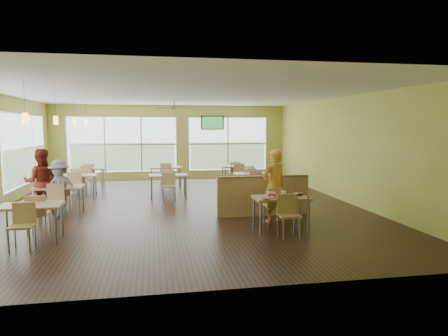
{
  "coord_description": "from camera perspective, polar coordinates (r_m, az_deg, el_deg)",
  "views": [
    {
      "loc": [
        -0.77,
        -11.35,
        2.3
      ],
      "look_at": [
        1.14,
        -0.62,
        1.16
      ],
      "focal_mm": 32.0,
      "sensor_mm": 36.0,
      "label": 1
    }
  ],
  "objects": [
    {
      "name": "food_basket",
      "position": [
        9.2,
        10.56,
        -3.63
      ],
      "size": [
        0.23,
        0.23,
        0.05
      ],
      "color": "black",
      "rests_on": "main_table"
    },
    {
      "name": "wrapper_mid",
      "position": [
        8.94,
        7.6,
        -3.92
      ],
      "size": [
        0.21,
        0.19,
        0.05
      ],
      "primitive_type": "ellipsoid",
      "rotation": [
        0.0,
        0.0,
        -0.16
      ],
      "color": "#9A714A",
      "rests_on": "main_table"
    },
    {
      "name": "ketchup_cup",
      "position": [
        8.9,
        12.0,
        -4.1
      ],
      "size": [
        0.07,
        0.07,
        0.03
      ],
      "primitive_type": "cylinder",
      "color": "#A8121B",
      "rests_on": "main_table"
    },
    {
      "name": "man_plaid",
      "position": [
        9.63,
        7.16,
        -2.54
      ],
      "size": [
        0.75,
        0.63,
        1.76
      ],
      "primitive_type": "imported",
      "rotation": [
        0.0,
        0.0,
        3.52
      ],
      "color": "orange",
      "rests_on": "floor"
    },
    {
      "name": "pendant_lights",
      "position": [
        12.26,
        -21.68,
        6.28
      ],
      "size": [
        0.11,
        7.31,
        0.86
      ],
      "color": "#2D2119",
      "rests_on": "ceiling"
    },
    {
      "name": "window_bays",
      "position": [
        14.57,
        -17.53,
        2.46
      ],
      "size": [
        9.24,
        10.24,
        2.38
      ],
      "color": "white",
      "rests_on": "room"
    },
    {
      "name": "ceiling_fan",
      "position": [
        14.38,
        -7.12,
        8.51
      ],
      "size": [
        1.25,
        1.25,
        0.29
      ],
      "color": "#2D2119",
      "rests_on": "ceiling"
    },
    {
      "name": "half_wall_divider",
      "position": [
        10.34,
        5.6,
        -3.95
      ],
      "size": [
        2.4,
        0.14,
        1.04
      ],
      "color": "tan",
      "rests_on": "floor"
    },
    {
      "name": "cup_red_far",
      "position": [
        8.77,
        10.2,
        -3.89
      ],
      "size": [
        0.08,
        0.08,
        0.3
      ],
      "color": "white",
      "rests_on": "main_table"
    },
    {
      "name": "patron_grey",
      "position": [
        10.94,
        -22.4,
        -2.7
      ],
      "size": [
        1.04,
        0.73,
        1.47
      ],
      "primitive_type": "imported",
      "rotation": [
        0.0,
        0.0,
        -0.21
      ],
      "color": "slate",
      "rests_on": "floor"
    },
    {
      "name": "cup_red_near",
      "position": [
        8.84,
        8.51,
        -3.69
      ],
      "size": [
        0.1,
        0.1,
        0.38
      ],
      "color": "white",
      "rests_on": "main_table"
    },
    {
      "name": "main_table",
      "position": [
        8.95,
        8.13,
        -4.83
      ],
      "size": [
        1.22,
        1.52,
        0.87
      ],
      "color": "tan",
      "rests_on": "floor"
    },
    {
      "name": "wrapper_left",
      "position": [
        8.53,
        6.0,
        -4.38
      ],
      "size": [
        0.2,
        0.19,
        0.04
      ],
      "primitive_type": "ellipsoid",
      "rotation": [
        0.0,
        0.0,
        0.25
      ],
      "color": "#9A714A",
      "rests_on": "main_table"
    },
    {
      "name": "cup_blue",
      "position": [
        8.75,
        6.49,
        -3.78
      ],
      "size": [
        0.1,
        0.1,
        0.36
      ],
      "color": "white",
      "rests_on": "main_table"
    },
    {
      "name": "cup_yellow",
      "position": [
        8.79,
        7.13,
        -3.79
      ],
      "size": [
        0.09,
        0.09,
        0.32
      ],
      "color": "white",
      "rests_on": "main_table"
    },
    {
      "name": "dining_tables",
      "position": [
        13.17,
        -11.26,
        -1.42
      ],
      "size": [
        6.92,
        8.72,
        0.87
      ],
      "color": "tan",
      "rests_on": "floor"
    },
    {
      "name": "room",
      "position": [
        11.4,
        -6.23,
        2.42
      ],
      "size": [
        12.0,
        12.04,
        3.2
      ],
      "color": "black",
      "rests_on": "ground"
    },
    {
      "name": "patron_maroon",
      "position": [
        11.34,
        -24.68,
        -1.83
      ],
      "size": [
        0.95,
        0.8,
        1.73
      ],
      "primitive_type": "imported",
      "rotation": [
        0.0,
        0.0,
        3.32
      ],
      "color": "maroon",
      "rests_on": "floor"
    },
    {
      "name": "tv_backwall",
      "position": [
        17.43,
        -1.66,
        6.48
      ],
      "size": [
        1.0,
        0.07,
        0.6
      ],
      "color": "black",
      "rests_on": "wall_back"
    },
    {
      "name": "wrapper_right",
      "position": [
        8.81,
        10.23,
        -4.15
      ],
      "size": [
        0.15,
        0.15,
        0.03
      ],
      "primitive_type": "ellipsoid",
      "rotation": [
        0.0,
        0.0,
        0.22
      ],
      "color": "#9A714A",
      "rests_on": "main_table"
    }
  ]
}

